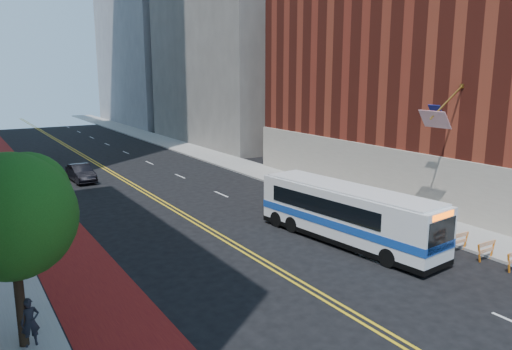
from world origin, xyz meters
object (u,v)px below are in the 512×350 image
at_px(transit_bus, 345,213).
at_px(car_c, 28,163).
at_px(pedestrian, 30,322).
at_px(street_tree, 13,211).
at_px(car_a, 27,215).
at_px(car_b, 81,173).

xyz_separation_m(transit_bus, car_c, (-12.06, 31.54, -0.94)).
bearing_deg(pedestrian, street_tree, 133.05).
relative_size(street_tree, transit_bus, 0.57).
height_order(street_tree, car_a, street_tree).
height_order(street_tree, car_b, street_tree).
xyz_separation_m(car_a, pedestrian, (-1.88, -14.90, 0.21)).
bearing_deg(car_a, transit_bus, -47.58).
distance_m(transit_bus, car_a, 19.11).
bearing_deg(transit_bus, street_tree, -178.07).
distance_m(transit_bus, car_b, 25.52).
height_order(street_tree, pedestrian, street_tree).
bearing_deg(car_b, car_c, 110.73).
relative_size(transit_bus, car_c, 2.39).
height_order(transit_bus, pedestrian, transit_bus).
distance_m(car_a, pedestrian, 15.02).
bearing_deg(street_tree, transit_bus, 8.57).
relative_size(street_tree, car_b, 1.48).
bearing_deg(car_b, car_a, -118.67).
bearing_deg(street_tree, car_b, 73.39).
distance_m(transit_bus, pedestrian, 16.80).
height_order(transit_bus, car_a, transit_bus).
relative_size(car_a, pedestrian, 2.74).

